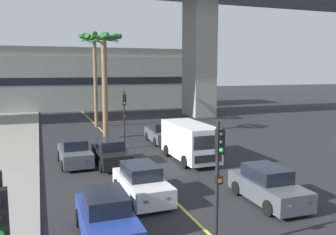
# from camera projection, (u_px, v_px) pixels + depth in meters

# --- Properties ---
(lane_stripe_center) EXTENTS (0.14, 56.00, 0.01)m
(lane_stripe_center) POSITION_uv_depth(u_px,v_px,m) (121.00, 149.00, 25.99)
(lane_stripe_center) COLOR #DBCC4C
(lane_stripe_center) RESTS_ON ground
(pier_building_backdrop) EXTENTS (37.91, 8.04, 8.76)m
(pier_building_backdrop) POSITION_uv_depth(u_px,v_px,m) (78.00, 79.00, 52.60)
(pier_building_backdrop) COLOR #ADB2A8
(pier_building_backdrop) RESTS_ON ground
(car_queue_front) EXTENTS (1.92, 4.15, 1.56)m
(car_queue_front) POSITION_uv_depth(u_px,v_px,m) (75.00, 153.00, 21.89)
(car_queue_front) COLOR #4C5156
(car_queue_front) RESTS_ON ground
(car_queue_second) EXTENTS (1.95, 4.16, 1.56)m
(car_queue_second) POSITION_uv_depth(u_px,v_px,m) (161.00, 133.00, 28.50)
(car_queue_second) COLOR #4C5156
(car_queue_second) RESTS_ON ground
(car_queue_third) EXTENTS (1.84, 4.10, 1.56)m
(car_queue_third) POSITION_uv_depth(u_px,v_px,m) (106.00, 217.00, 12.34)
(car_queue_third) COLOR navy
(car_queue_third) RESTS_ON ground
(car_queue_fourth) EXTENTS (1.94, 4.16, 1.56)m
(car_queue_fourth) POSITION_uv_depth(u_px,v_px,m) (142.00, 183.00, 16.04)
(car_queue_fourth) COLOR white
(car_queue_fourth) RESTS_ON ground
(car_queue_fifth) EXTENTS (1.89, 4.13, 1.56)m
(car_queue_fifth) POSITION_uv_depth(u_px,v_px,m) (268.00, 186.00, 15.62)
(car_queue_fifth) COLOR #4C5156
(car_queue_fifth) RESTS_ON ground
(car_queue_sixth) EXTENTS (1.90, 4.14, 1.56)m
(car_queue_sixth) POSITION_uv_depth(u_px,v_px,m) (111.00, 153.00, 21.72)
(car_queue_sixth) COLOR black
(car_queue_sixth) RESTS_ON ground
(delivery_van) EXTENTS (2.19, 5.26, 2.36)m
(delivery_van) POSITION_uv_depth(u_px,v_px,m) (190.00, 141.00, 22.69)
(delivery_van) COLOR white
(delivery_van) RESTS_ON ground
(traffic_light_median_near) EXTENTS (0.24, 0.37, 4.20)m
(traffic_light_median_near) POSITION_uv_depth(u_px,v_px,m) (218.00, 170.00, 11.00)
(traffic_light_median_near) COLOR black
(traffic_light_median_near) RESTS_ON ground
(traffic_light_median_far) EXTENTS (0.24, 0.37, 4.20)m
(traffic_light_median_far) POSITION_uv_depth(u_px,v_px,m) (124.00, 112.00, 25.92)
(traffic_light_median_far) COLOR black
(traffic_light_median_far) RESTS_ON ground
(palm_tree_near_median) EXTENTS (3.06, 3.07, 8.76)m
(palm_tree_near_median) POSITION_uv_depth(u_px,v_px,m) (104.00, 56.00, 29.26)
(palm_tree_near_median) COLOR brown
(palm_tree_near_median) RESTS_ON ground
(palm_tree_mid_median) EXTENTS (3.18, 3.20, 9.29)m
(palm_tree_mid_median) POSITION_uv_depth(u_px,v_px,m) (94.00, 50.00, 35.22)
(palm_tree_mid_median) COLOR brown
(palm_tree_mid_median) RESTS_ON ground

